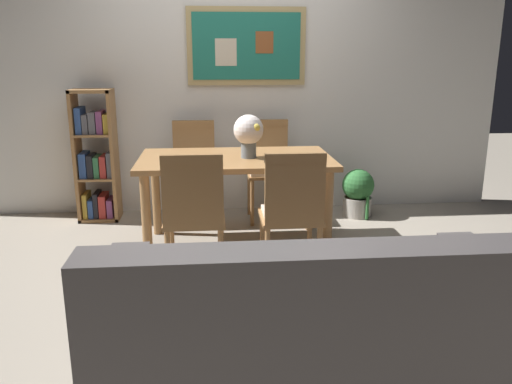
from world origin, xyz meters
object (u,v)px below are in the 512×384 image
at_px(dining_table, 236,169).
at_px(dining_chair_far_right, 268,161).
at_px(tv_remote, 272,160).
at_px(bookshelf, 97,160).
at_px(potted_ivy, 358,192).
at_px(leather_couch, 312,343).
at_px(dining_chair_far_left, 194,163).
at_px(dining_chair_near_left, 194,209).
at_px(dining_chair_near_right, 292,207).
at_px(flower_vase, 249,132).

xyz_separation_m(dining_table, dining_chair_far_right, (0.34, 0.73, -0.09)).
xyz_separation_m(dining_table, tv_remote, (0.26, -0.18, 0.11)).
xyz_separation_m(bookshelf, potted_ivy, (2.42, -0.12, -0.33)).
relative_size(dining_table, leather_couch, 0.82).
bearing_deg(bookshelf, dining_chair_far_left, -5.75).
distance_m(potted_ivy, tv_remote, 1.37).
height_order(dining_chair_near_left, dining_chair_near_right, same).
distance_m(dining_chair_near_left, potted_ivy, 2.07).
bearing_deg(dining_chair_far_left, bookshelf, 174.25).
height_order(flower_vase, tv_remote, flower_vase).
bearing_deg(leather_couch, dining_chair_far_left, 101.82).
bearing_deg(dining_table, tv_remote, -34.83).
distance_m(dining_chair_far_right, flower_vase, 0.89).
xyz_separation_m(dining_chair_near_right, bookshelf, (-1.56, 1.54, 0.02)).
height_order(dining_chair_near_right, flower_vase, flower_vase).
bearing_deg(dining_chair_far_left, tv_remote, -56.16).
distance_m(dining_chair_far_right, leather_couch, 2.73).
xyz_separation_m(dining_chair_far_right, flower_vase, (-0.24, -0.77, 0.39)).
bearing_deg(dining_chair_near_right, bookshelf, 135.45).
bearing_deg(potted_ivy, dining_chair_far_left, 178.74).
relative_size(dining_table, bookshelf, 1.24).
distance_m(dining_chair_far_right, dining_chair_near_right, 1.45).
bearing_deg(dining_table, dining_chair_near_right, -65.49).
relative_size(dining_chair_far_right, leather_couch, 0.51).
bearing_deg(leather_couch, dining_chair_far_right, 87.57).
distance_m(dining_chair_near_left, bookshelf, 1.78).
height_order(leather_couch, flower_vase, flower_vase).
relative_size(dining_chair_far_left, dining_chair_far_right, 1.00).
bearing_deg(dining_chair_near_left, bookshelf, 121.18).
height_order(dining_table, potted_ivy, dining_table).
distance_m(dining_chair_far_left, tv_remote, 1.11).
bearing_deg(bookshelf, dining_chair_far_right, -3.01).
distance_m(dining_chair_far_right, bookshelf, 1.57).
bearing_deg(dining_table, dining_chair_near_left, -113.24).
bearing_deg(dining_table, dining_chair_far_left, 115.52).
xyz_separation_m(potted_ivy, tv_remote, (-0.92, -0.87, 0.51)).
distance_m(dining_chair_near_right, leather_couch, 1.28).
relative_size(dining_chair_near_right, tv_remote, 5.97).
height_order(dining_table, leather_couch, leather_couch).
bearing_deg(dining_chair_near_left, dining_chair_far_right, 65.98).
bearing_deg(dining_chair_far_right, dining_chair_near_right, -90.24).
xyz_separation_m(leather_couch, flower_vase, (-0.12, 1.95, 0.62)).
distance_m(dining_chair_far_left, dining_chair_near_right, 1.60).
relative_size(dining_chair_near_left, potted_ivy, 1.68).
xyz_separation_m(dining_table, dining_chair_far_left, (-0.34, 0.72, -0.09)).
relative_size(dining_chair_near_left, tv_remote, 5.97).
distance_m(dining_chair_near_right, tv_remote, 0.58).
bearing_deg(bookshelf, flower_vase, -32.53).
bearing_deg(dining_chair_far_right, dining_table, -114.78).
relative_size(dining_chair_near_right, potted_ivy, 1.68).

